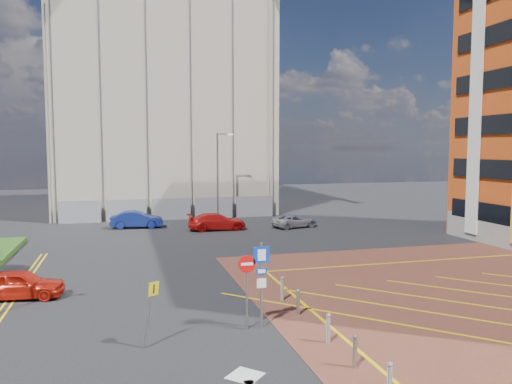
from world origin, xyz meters
name	(u,v)px	position (x,y,z in m)	size (l,w,h in m)	color
ground	(255,339)	(0.00, 0.00, 0.00)	(140.00, 140.00, 0.00)	black
lamp_back	(218,173)	(4.08, 28.00, 4.36)	(1.53, 0.16, 8.00)	#9EA0A8
sign_cluster	(256,277)	(0.30, 0.98, 1.95)	(1.17, 0.12, 3.20)	#9EA0A8
warning_sign	(150,306)	(-3.55, 0.22, 1.43)	(0.56, 0.38, 2.25)	#9EA0A8
bollard_row	(336,337)	(2.30, -1.67, 0.47)	(0.14, 11.14, 0.90)	#9EA0A8
construction_building	(161,108)	(0.00, 40.00, 11.00)	(21.20, 19.20, 22.00)	#B8AD97
construction_fence	(182,209)	(1.00, 30.00, 1.00)	(21.60, 0.06, 2.00)	gray
car_red_left	(20,284)	(-8.80, 7.29, 0.64)	(1.51, 3.76, 1.28)	red
car_blue_back	(137,220)	(-3.22, 25.98, 0.70)	(1.48, 4.26, 1.40)	navy
car_red_back	(217,222)	(3.02, 23.26, 0.68)	(1.91, 4.70, 1.36)	red
car_silver_back	(294,221)	(9.53, 22.83, 0.55)	(1.81, 3.92, 1.09)	#B4B4BB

